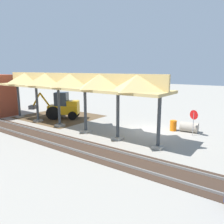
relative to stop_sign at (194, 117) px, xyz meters
name	(u,v)px	position (x,y,z in m)	size (l,w,h in m)	color
ground_plane	(150,131)	(3.33, 0.87, -1.47)	(120.00, 120.00, 0.00)	gray
dirt_work_zone	(59,117)	(14.10, 1.58, -1.47)	(8.18, 7.00, 0.01)	brown
platform_canopy	(71,82)	(9.16, 4.37, 2.69)	(17.48, 3.20, 4.90)	#9E998E
rail_tracks	(104,154)	(3.33, 7.29, -1.44)	(60.00, 2.58, 0.15)	slate
stop_sign	(194,117)	(0.00, 0.00, 0.00)	(0.71, 0.34, 2.06)	gray
backhoe	(62,107)	(13.13, 1.94, -0.21)	(5.08, 3.81, 2.82)	orange
dirt_mound	(55,115)	(15.19, 1.30, -1.47)	(4.83, 4.83, 1.84)	brown
concrete_pipe	(189,127)	(0.53, -0.81, -1.05)	(1.51, 0.97, 0.83)	#9E9384
traffic_barrel	(173,126)	(1.76, -0.40, -1.02)	(0.56, 0.56, 0.90)	orange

